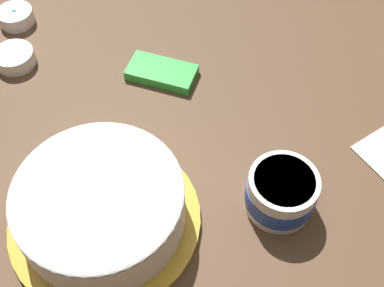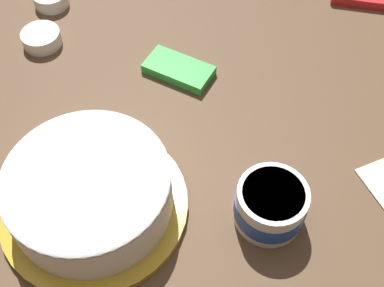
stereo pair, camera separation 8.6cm
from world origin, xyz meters
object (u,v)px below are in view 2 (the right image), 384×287
sprinkle_bowl_yellow (41,38)px  candy_box_upper (179,70)px  frosting_tub (270,205)px  frosted_cake (90,192)px

sprinkle_bowl_yellow → candy_box_upper: (0.30, -0.08, -0.01)m
frosting_tub → frosted_cake: bearing=178.6°
frosted_cake → sprinkle_bowl_yellow: 0.44m
frosted_cake → sprinkle_bowl_yellow: frosted_cake is taller
frosting_tub → sprinkle_bowl_yellow: bearing=139.1°
frosting_tub → candy_box_upper: size_ratio=0.84×
sprinkle_bowl_yellow → candy_box_upper: 0.31m
frosted_cake → candy_box_upper: frosted_cake is taller
frosted_cake → sprinkle_bowl_yellow: bearing=113.7°
sprinkle_bowl_yellow → candy_box_upper: bearing=-14.6°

